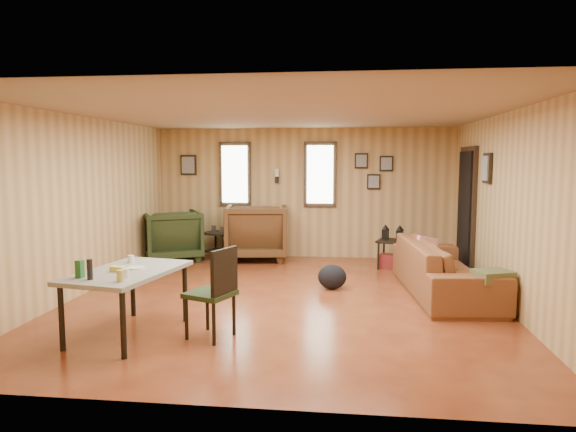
% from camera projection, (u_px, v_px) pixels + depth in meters
% --- Properties ---
extents(room, '(5.54, 6.04, 2.44)m').
position_uv_depth(room, '(299.00, 206.00, 6.85)').
color(room, brown).
rests_on(room, ground).
extents(sofa, '(0.93, 2.50, 0.96)m').
position_uv_depth(sofa, '(445.00, 259.00, 6.92)').
color(sofa, brown).
rests_on(sofa, ground).
extents(recliner_brown, '(1.22, 1.16, 1.12)m').
position_uv_depth(recliner_brown, '(257.00, 229.00, 9.37)').
color(recliner_brown, '#4C2F16').
rests_on(recliner_brown, ground).
extents(recliner_green, '(1.29, 1.26, 1.00)m').
position_uv_depth(recliner_green, '(172.00, 233.00, 9.28)').
color(recliner_green, '#232E15').
rests_on(recliner_green, ground).
extents(end_table, '(0.62, 0.60, 0.62)m').
position_uv_depth(end_table, '(218.00, 241.00, 9.36)').
color(end_table, black).
rests_on(end_table, ground).
extents(side_table, '(0.58, 0.58, 0.74)m').
position_uv_depth(side_table, '(392.00, 239.00, 8.57)').
color(side_table, black).
rests_on(side_table, ground).
extents(cooler, '(0.40, 0.35, 0.24)m').
position_uv_depth(cooler, '(389.00, 261.00, 8.62)').
color(cooler, maroon).
rests_on(cooler, ground).
extents(backpack, '(0.42, 0.33, 0.35)m').
position_uv_depth(backpack, '(332.00, 277.00, 7.22)').
color(backpack, black).
rests_on(backpack, ground).
extents(sofa_pillows, '(0.97, 1.73, 0.36)m').
position_uv_depth(sofa_pillows, '(459.00, 263.00, 6.55)').
color(sofa_pillows, '#4C502C').
rests_on(sofa_pillows, sofa).
extents(dining_table, '(1.03, 1.46, 0.88)m').
position_uv_depth(dining_table, '(127.00, 276.00, 5.27)').
color(dining_table, gray).
rests_on(dining_table, ground).
extents(dining_chair, '(0.55, 0.55, 0.94)m').
position_uv_depth(dining_chair, '(216.00, 288.00, 5.17)').
color(dining_chair, '#232E15').
rests_on(dining_chair, ground).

